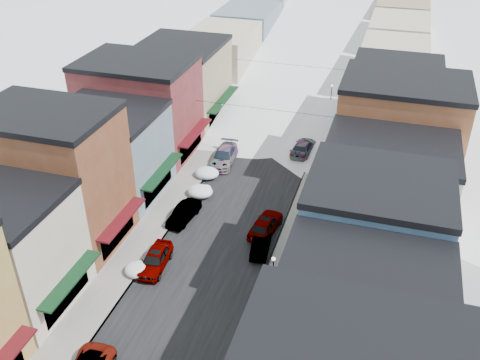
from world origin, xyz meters
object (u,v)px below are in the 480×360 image
Objects in this scene: car_silver_sedan at (155,259)px; car_dark_hatch at (184,213)px; streetlamp_near at (273,272)px; car_green_sedan at (261,245)px; trash_can at (237,346)px.

car_dark_hatch is at bearing 88.17° from car_silver_sedan.
streetlamp_near reaches higher than car_dark_hatch.
streetlamp_near reaches higher than car_silver_sedan.
car_green_sedan is 3.84× the size of trash_can.
trash_can is (9.62, -13.89, -0.05)m from car_dark_hatch.
car_silver_sedan is 11.54m from trash_can.
trash_can is 6.56m from streetlamp_near.
car_silver_sedan reaches higher than car_green_sedan.
trash_can is at bearing 90.41° from car_green_sedan.
car_green_sedan is at bearing -9.28° from car_dark_hatch.
car_green_sedan is 6.04m from streetlamp_near.
car_silver_sedan is 1.26× the size of streetlamp_near.
trash_can is (1.37, -11.46, 0.02)m from car_green_sedan.
trash_can is at bearing -40.22° from car_silver_sedan.
car_green_sedan is (7.96, 4.66, -0.14)m from car_silver_sedan.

